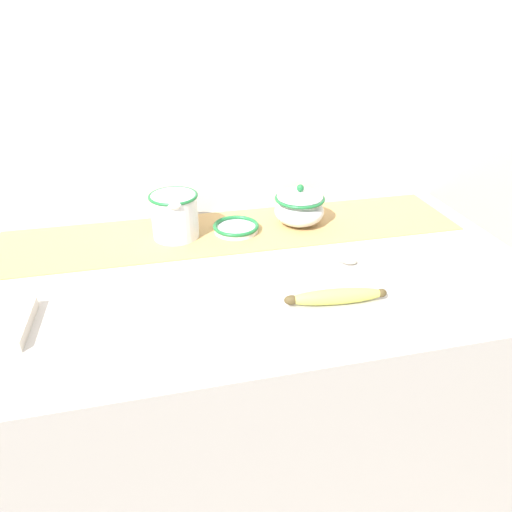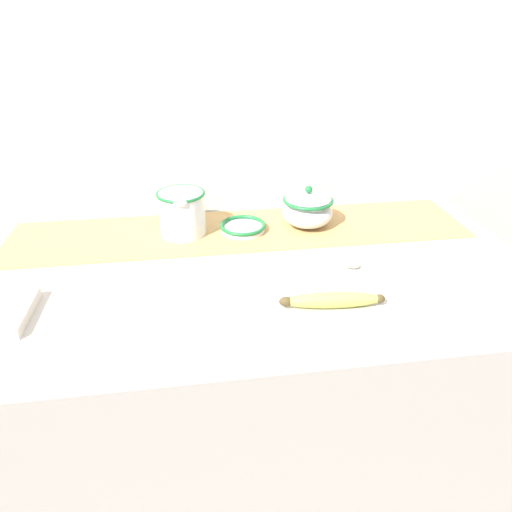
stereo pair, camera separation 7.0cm
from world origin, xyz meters
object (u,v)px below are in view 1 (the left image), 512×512
object	(u,v)px
sugar_bowl	(299,207)
small_dish	(236,228)
spoon	(345,261)
cream_pitcher	(175,214)
banana	(336,297)

from	to	relation	value
sugar_bowl	small_dish	xyz separation A→B (m)	(-0.18, -0.01, -0.04)
sugar_bowl	small_dish	size ratio (longest dim) A/B	1.10
small_dish	spoon	distance (m)	0.31
sugar_bowl	spoon	world-z (taller)	sugar_bowl
cream_pitcher	small_dish	xyz separation A→B (m)	(0.16, -0.01, -0.05)
sugar_bowl	small_dish	distance (m)	0.18
sugar_bowl	banana	world-z (taller)	sugar_bowl
cream_pitcher	spoon	xyz separation A→B (m)	(0.37, -0.23, -0.06)
banana	spoon	size ratio (longest dim) A/B	1.48
sugar_bowl	banana	size ratio (longest dim) A/B	0.63
cream_pitcher	small_dish	size ratio (longest dim) A/B	1.18
sugar_bowl	spoon	xyz separation A→B (m)	(0.04, -0.23, -0.05)
cream_pitcher	spoon	world-z (taller)	cream_pitcher
spoon	cream_pitcher	bearing A→B (deg)	168.69
cream_pitcher	banana	bearing A→B (deg)	-52.15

